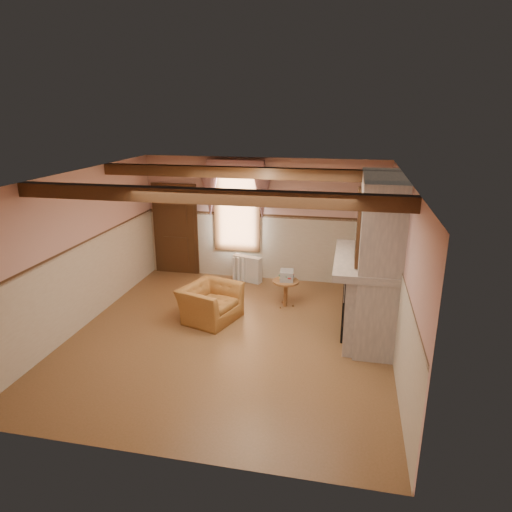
% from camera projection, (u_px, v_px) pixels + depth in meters
% --- Properties ---
extents(floor, '(5.50, 6.00, 0.01)m').
position_uv_depth(floor, '(230.00, 336.00, 8.02)').
color(floor, brown).
rests_on(floor, ground).
extents(ceiling, '(5.50, 6.00, 0.01)m').
position_uv_depth(ceiling, '(227.00, 176.00, 7.16)').
color(ceiling, silver).
rests_on(ceiling, wall_back).
extents(wall_back, '(5.50, 0.02, 2.80)m').
position_uv_depth(wall_back, '(263.00, 220.00, 10.38)').
color(wall_back, tan).
rests_on(wall_back, floor).
extents(wall_front, '(5.50, 0.02, 2.80)m').
position_uv_depth(wall_front, '(155.00, 349.00, 4.79)').
color(wall_front, tan).
rests_on(wall_front, floor).
extents(wall_left, '(0.02, 6.00, 2.80)m').
position_uv_depth(wall_left, '(80.00, 251.00, 8.12)').
color(wall_left, tan).
rests_on(wall_left, floor).
extents(wall_right, '(0.02, 6.00, 2.80)m').
position_uv_depth(wall_right, '(400.00, 272.00, 7.06)').
color(wall_right, tan).
rests_on(wall_right, floor).
extents(wainscot, '(5.50, 6.00, 1.50)m').
position_uv_depth(wainscot, '(230.00, 297.00, 7.79)').
color(wainscot, beige).
rests_on(wainscot, floor).
extents(chair_rail, '(5.50, 6.00, 0.08)m').
position_uv_depth(chair_rail, '(229.00, 255.00, 7.56)').
color(chair_rail, black).
rests_on(chair_rail, wainscot).
extents(firebox, '(0.20, 0.95, 0.90)m').
position_uv_depth(firebox, '(348.00, 308.00, 8.05)').
color(firebox, black).
rests_on(firebox, floor).
extents(armchair, '(1.18, 1.27, 0.67)m').
position_uv_depth(armchair, '(210.00, 303.00, 8.56)').
color(armchair, '#9E662D').
rests_on(armchair, floor).
extents(side_table, '(0.65, 0.65, 0.55)m').
position_uv_depth(side_table, '(286.00, 293.00, 9.16)').
color(side_table, brown).
rests_on(side_table, floor).
extents(book_stack, '(0.29, 0.34, 0.20)m').
position_uv_depth(book_stack, '(287.00, 275.00, 9.07)').
color(book_stack, '#B7AD8C').
rests_on(book_stack, side_table).
extents(radiator, '(0.72, 0.40, 0.60)m').
position_uv_depth(radiator, '(247.00, 269.00, 10.50)').
color(radiator, silver).
rests_on(radiator, floor).
extents(bowl, '(0.31, 0.31, 0.08)m').
position_uv_depth(bowl, '(366.00, 252.00, 7.87)').
color(bowl, brown).
rests_on(bowl, mantel).
extents(mantel_clock, '(0.14, 0.24, 0.20)m').
position_uv_depth(mantel_clock, '(366.00, 239.00, 8.43)').
color(mantel_clock, black).
rests_on(mantel_clock, mantel).
extents(oil_lamp, '(0.11, 0.11, 0.28)m').
position_uv_depth(oil_lamp, '(367.00, 246.00, 7.85)').
color(oil_lamp, gold).
rests_on(oil_lamp, mantel).
extents(candle_red, '(0.06, 0.06, 0.16)m').
position_uv_depth(candle_red, '(368.00, 268.00, 6.94)').
color(candle_red, '#AF2215').
rests_on(candle_red, mantel).
extents(jar_yellow, '(0.06, 0.06, 0.12)m').
position_uv_depth(jar_yellow, '(367.00, 260.00, 7.39)').
color(jar_yellow, gold).
rests_on(jar_yellow, mantel).
extents(fireplace, '(0.85, 2.00, 2.80)m').
position_uv_depth(fireplace, '(377.00, 259.00, 7.68)').
color(fireplace, gray).
rests_on(fireplace, floor).
extents(mantel, '(1.05, 2.05, 0.12)m').
position_uv_depth(mantel, '(366.00, 260.00, 7.72)').
color(mantel, gray).
rests_on(mantel, fireplace).
extents(overmantel_mirror, '(0.06, 1.44, 1.04)m').
position_uv_depth(overmantel_mirror, '(357.00, 225.00, 7.57)').
color(overmantel_mirror, silver).
rests_on(overmantel_mirror, fireplace).
extents(door, '(1.10, 0.10, 2.10)m').
position_uv_depth(door, '(176.00, 231.00, 10.84)').
color(door, black).
rests_on(door, floor).
extents(window, '(1.06, 0.08, 2.02)m').
position_uv_depth(window, '(237.00, 208.00, 10.39)').
color(window, white).
rests_on(window, wall_back).
extents(window_drapes, '(1.30, 0.14, 1.40)m').
position_uv_depth(window_drapes, '(236.00, 182.00, 10.13)').
color(window_drapes, gray).
rests_on(window_drapes, wall_back).
extents(ceiling_beam_front, '(5.50, 0.18, 0.20)m').
position_uv_depth(ceiling_beam_front, '(204.00, 196.00, 6.07)').
color(ceiling_beam_front, black).
rests_on(ceiling_beam_front, ceiling).
extents(ceiling_beam_back, '(5.50, 0.18, 0.20)m').
position_uv_depth(ceiling_beam_back, '(245.00, 173.00, 8.31)').
color(ceiling_beam_back, black).
rests_on(ceiling_beam_back, ceiling).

